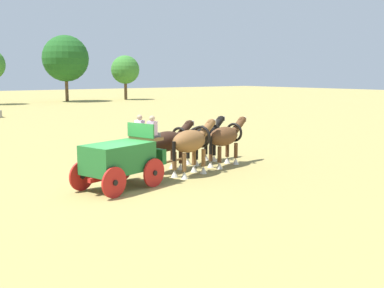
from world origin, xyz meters
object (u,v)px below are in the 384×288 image
(draft_horse_rear_off, at_px, (191,142))
(show_wagon, at_px, (121,158))
(draft_horse_lead_near, at_px, (203,136))
(draft_horse_rear_near, at_px, (168,142))
(draft_horse_lead_off, at_px, (225,137))

(draft_horse_rear_off, bearing_deg, show_wagon, -175.22)
(show_wagon, distance_m, draft_horse_lead_near, 6.09)
(show_wagon, xyz_separation_m, draft_horse_rear_near, (3.16, 1.55, 0.13))
(draft_horse_rear_off, relative_size, draft_horse_lead_near, 0.95)
(show_wagon, bearing_deg, draft_horse_lead_near, 21.57)
(show_wagon, distance_m, draft_horse_rear_off, 3.52)
(show_wagon, relative_size, draft_horse_lead_off, 1.86)
(show_wagon, height_order, draft_horse_lead_near, show_wagon)
(show_wagon, xyz_separation_m, draft_horse_lead_near, (5.66, 2.24, 0.14))
(draft_horse_rear_near, bearing_deg, draft_horse_lead_near, 15.45)
(draft_horse_rear_near, height_order, draft_horse_lead_near, draft_horse_lead_near)
(show_wagon, height_order, draft_horse_rear_off, show_wagon)
(show_wagon, bearing_deg, draft_horse_lead_off, 9.33)
(show_wagon, bearing_deg, draft_horse_rear_near, 26.08)
(draft_horse_rear_near, relative_size, draft_horse_lead_off, 1.03)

